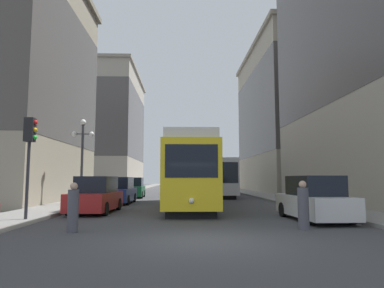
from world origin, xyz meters
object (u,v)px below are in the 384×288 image
pedestrian_crossing_far (73,209)px  pedestrian_crossing_near (303,207)px  parked_car_right_far (314,200)px  parked_car_left_mid (96,196)px  lamp_post_left_near (82,148)px  parked_car_left_near (119,191)px  transit_bus (214,176)px  streetcar (189,172)px  traffic_light_near_left (30,141)px  parked_car_left_far (134,188)px

pedestrian_crossing_far → pedestrian_crossing_near: bearing=139.1°
pedestrian_crossing_near → parked_car_right_far: bearing=-4.6°
parked_car_left_mid → lamp_post_left_near: lamp_post_left_near is taller
parked_car_left_near → pedestrian_crossing_near: parked_car_left_near is taller
pedestrian_crossing_near → lamp_post_left_near: bearing=69.4°
parked_car_left_near → pedestrian_crossing_far: parked_car_left_near is taller
parked_car_right_far → lamp_post_left_near: bearing=-34.6°
parked_car_right_far → transit_bus: bearing=-85.5°
streetcar → parked_car_left_mid: (-4.76, -2.75, -1.26)m
transit_bus → pedestrian_crossing_far: transit_bus is taller
pedestrian_crossing_far → traffic_light_near_left: traffic_light_near_left is taller
parked_car_left_mid → parked_car_left_far: bearing=91.7°
parked_car_right_far → pedestrian_crossing_far: 9.36m
parked_car_left_mid → pedestrian_crossing_far: bearing=-81.0°
transit_bus → pedestrian_crossing_far: (-6.78, -22.87, -1.21)m
parked_car_right_far → pedestrian_crossing_near: size_ratio=2.76×
parked_car_left_far → parked_car_right_far: bearing=-62.4°
transit_bus → parked_car_left_far: size_ratio=2.95×
lamp_post_left_near → pedestrian_crossing_near: bearing=-44.3°
parked_car_right_far → pedestrian_crossing_near: 2.84m
parked_car_right_far → traffic_light_near_left: traffic_light_near_left is taller
parked_car_left_far → pedestrian_crossing_near: parked_car_left_far is taller
parked_car_left_far → lamp_post_left_near: 10.47m
transit_bus → parked_car_left_mid: size_ratio=2.73×
parked_car_left_mid → transit_bus: bearing=66.9°
streetcar → parked_car_left_mid: streetcar is taller
lamp_post_left_near → transit_bus: bearing=52.8°
streetcar → pedestrian_crossing_near: streetcar is taller
transit_bus → traffic_light_near_left: (-9.28, -20.52, 1.25)m
parked_car_left_mid → lamp_post_left_near: (-1.90, 3.94, 2.80)m
transit_bus → parked_car_left_near: 12.59m
pedestrian_crossing_far → parked_car_left_far: bearing=-130.8°
parked_car_right_far → traffic_light_near_left: size_ratio=1.14×
streetcar → transit_bus: (2.84, 13.72, -0.15)m
pedestrian_crossing_far → traffic_light_near_left: (-2.50, 2.35, 2.46)m
parked_car_left_near → streetcar: bearing=-37.9°
parked_car_left_near → parked_car_left_far: (-0.00, 7.35, -0.00)m
parked_car_left_far → pedestrian_crossing_far: bearing=-89.2°
parked_car_left_far → streetcar: bearing=-68.3°
pedestrian_crossing_far → lamp_post_left_near: 11.07m
transit_bus → parked_car_right_far: 20.23m
streetcar → transit_bus: streetcar is taller
parked_car_left_mid → parked_car_right_far: same height
lamp_post_left_near → parked_car_left_near: bearing=53.4°
streetcar → pedestrian_crossing_near: bearing=-67.3°
pedestrian_crossing_near → pedestrian_crossing_far: 7.60m
streetcar → parked_car_left_mid: size_ratio=2.62×
parked_car_left_mid → pedestrian_crossing_near: (8.41, -6.11, -0.08)m
parked_car_left_mid → pedestrian_crossing_far: (0.82, -6.39, -0.11)m
parked_car_left_far → lamp_post_left_near: bearing=-102.4°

